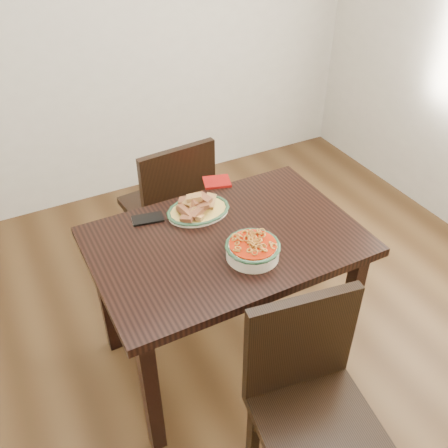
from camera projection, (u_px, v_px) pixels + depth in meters
name	position (u px, v px, depth m)	size (l,w,h in m)	color
floor	(249.00, 346.00, 2.60)	(3.50, 3.50, 0.00)	#382412
wall_back	(113.00, 6.00, 3.05)	(3.50, 0.10, 2.60)	beige
dining_table	(226.00, 256.00, 2.19)	(1.14, 0.76, 0.75)	black
chair_far	(171.00, 204.00, 2.77)	(0.45, 0.45, 0.89)	black
chair_near	(309.00, 395.00, 1.80)	(0.48, 0.48, 0.89)	black
fish_plate	(198.00, 205.00, 2.24)	(0.29, 0.22, 0.11)	silver
noodle_bowl	(253.00, 248.00, 2.00)	(0.23, 0.23, 0.08)	#F5EACE
smartphone	(148.00, 219.00, 2.22)	(0.14, 0.07, 0.01)	black
napkin	(217.00, 182.00, 2.47)	(0.13, 0.11, 0.01)	maroon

